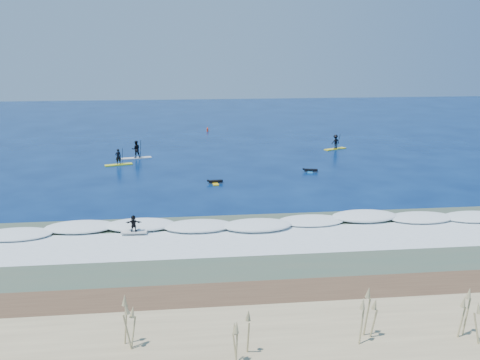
{
  "coord_description": "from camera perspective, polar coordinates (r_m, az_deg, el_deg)",
  "views": [
    {
      "loc": [
        -4.12,
        -44.93,
        12.21
      ],
      "look_at": [
        1.11,
        0.65,
        0.6
      ],
      "focal_mm": 40.0,
      "sensor_mm": 36.0,
      "label": 1
    }
  ],
  "objects": [
    {
      "name": "sup_paddler_left",
      "position": [
        57.28,
        -12.84,
        2.17
      ],
      "size": [
        2.92,
        1.51,
        1.99
      ],
      "rotation": [
        0.0,
        0.0,
        0.3
      ],
      "color": "yellow",
      "rests_on": "ground"
    },
    {
      "name": "prone_paddler_far",
      "position": [
        53.32,
        7.5,
        0.99
      ],
      "size": [
        1.51,
        1.97,
        0.4
      ],
      "rotation": [
        0.0,
        0.0,
        1.33
      ],
      "color": "#1868B6",
      "rests_on": "ground"
    },
    {
      "name": "sup_paddler_right",
      "position": [
        65.43,
        10.14,
        3.94
      ],
      "size": [
        2.98,
        1.91,
        2.07
      ],
      "rotation": [
        0.0,
        0.0,
        0.43
      ],
      "color": "yellow",
      "rests_on": "ground"
    },
    {
      "name": "sup_paddler_center",
      "position": [
        60.2,
        -11.02,
        3.07
      ],
      "size": [
        3.4,
        1.5,
        2.31
      ],
      "rotation": [
        0.0,
        0.0,
        0.21
      ],
      "color": "silver",
      "rests_on": "ground"
    },
    {
      "name": "shallow_water",
      "position": [
        33.51,
        0.97,
        -7.16
      ],
      "size": [
        90.0,
        13.0,
        0.01
      ],
      "primitive_type": "cube",
      "color": "#3E5542",
      "rests_on": "ground"
    },
    {
      "name": "ground",
      "position": [
        46.75,
        -1.27,
        -0.94
      ],
      "size": [
        160.0,
        160.0,
        0.0
      ],
      "primitive_type": "plane",
      "color": "#031641",
      "rests_on": "ground"
    },
    {
      "name": "wave_surfer",
      "position": [
        35.99,
        -11.28,
        -4.72
      ],
      "size": [
        1.69,
        0.51,
        1.21
      ],
      "rotation": [
        0.0,
        0.0,
        -0.03
      ],
      "color": "silver",
      "rests_on": "breaking_wave"
    },
    {
      "name": "prone_paddler_near",
      "position": [
        48.56,
        -2.69,
        -0.22
      ],
      "size": [
        1.47,
        1.87,
        0.38
      ],
      "rotation": [
        0.0,
        0.0,
        1.66
      ],
      "color": "yellow",
      "rests_on": "ground"
    },
    {
      "name": "breaking_wave",
      "position": [
        37.24,
        0.17,
        -4.94
      ],
      "size": [
        40.0,
        6.0,
        0.3
      ],
      "primitive_type": "cube",
      "color": "white",
      "rests_on": "ground"
    },
    {
      "name": "marker_buoy",
      "position": [
        78.11,
        -3.49,
        5.4
      ],
      "size": [
        0.29,
        0.29,
        0.68
      ],
      "rotation": [
        0.0,
        0.0,
        0.06
      ],
      "color": "#FA3516",
      "rests_on": "ground"
    },
    {
      "name": "wet_sand_strip",
      "position": [
        26.74,
        3.12,
        -12.99
      ],
      "size": [
        90.0,
        5.0,
        0.08
      ],
      "primitive_type": "cube",
      "color": "#4A3322",
      "rests_on": "ground"
    },
    {
      "name": "whitewater",
      "position": [
        34.44,
        0.75,
        -6.57
      ],
      "size": [
        34.0,
        5.0,
        0.02
      ],
      "primitive_type": "cube",
      "color": "silver",
      "rests_on": "ground"
    },
    {
      "name": "dune_grass",
      "position": [
        21.12,
        5.77,
        -15.26
      ],
      "size": [
        40.0,
        4.0,
        1.7
      ],
      "primitive_type": null,
      "color": "tan",
      "rests_on": "dune"
    }
  ]
}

